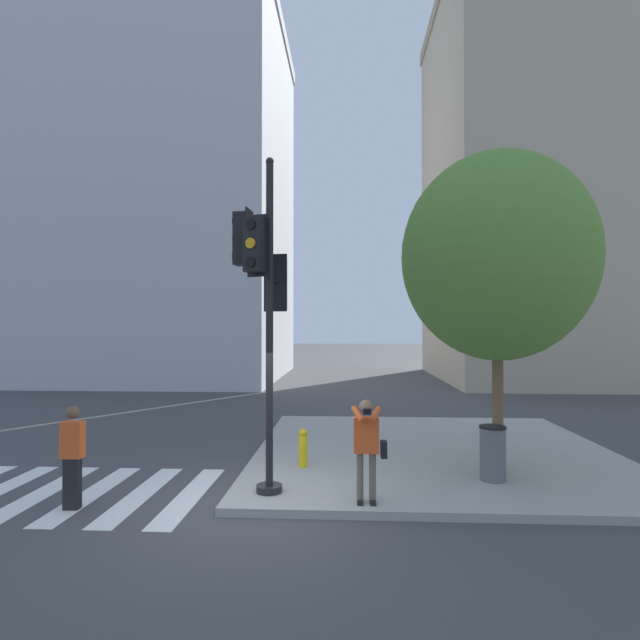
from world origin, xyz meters
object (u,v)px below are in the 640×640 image
object	(u,v)px
traffic_signal_pole	(262,288)
fire_hydrant	(303,448)
street_tree	(497,257)
trash_bin	(493,453)
person_photographer	(367,441)
pedestrian_distant	(72,454)

from	to	relation	value
traffic_signal_pole	fire_hydrant	distance (m)	3.50
street_tree	fire_hydrant	bearing A→B (deg)	-177.29
traffic_signal_pole	trash_bin	xyz separation A→B (m)	(4.10, 0.85, -2.97)
trash_bin	traffic_signal_pole	bearing A→B (deg)	-168.27
street_tree	trash_bin	size ratio (longest dim) A/B	6.38
person_photographer	street_tree	size ratio (longest dim) A/B	0.26
traffic_signal_pole	fire_hydrant	xyz separation A→B (m)	(0.57, 1.54, -3.09)
person_photographer	pedestrian_distant	size ratio (longest dim) A/B	0.98
traffic_signal_pole	trash_bin	world-z (taller)	traffic_signal_pole
fire_hydrant	person_photographer	bearing A→B (deg)	-58.58
pedestrian_distant	street_tree	world-z (taller)	street_tree
traffic_signal_pole	person_photographer	bearing A→B (deg)	-13.60
person_photographer	pedestrian_distant	distance (m)	4.76
fire_hydrant	trash_bin	xyz separation A→B (m)	(3.54, -0.69, 0.12)
traffic_signal_pole	fire_hydrant	bearing A→B (deg)	69.82
person_photographer	fire_hydrant	size ratio (longest dim) A/B	2.14
traffic_signal_pole	street_tree	size ratio (longest dim) A/B	0.90
pedestrian_distant	trash_bin	size ratio (longest dim) A/B	1.68
street_tree	trash_bin	distance (m)	3.83
pedestrian_distant	trash_bin	bearing A→B (deg)	11.49
person_photographer	pedestrian_distant	bearing A→B (deg)	-178.06
pedestrian_distant	fire_hydrant	xyz separation A→B (m)	(3.55, 2.13, -0.36)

